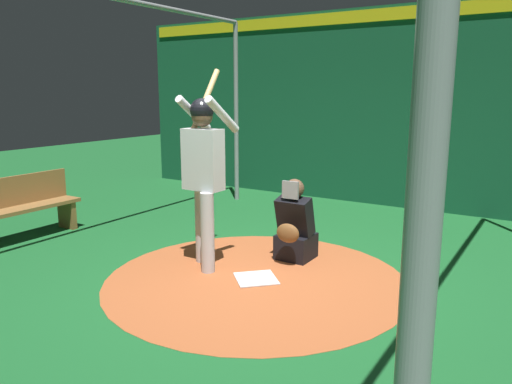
% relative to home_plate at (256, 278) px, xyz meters
% --- Properties ---
extents(ground_plane, '(26.27, 26.27, 0.00)m').
position_rel_home_plate_xyz_m(ground_plane, '(0.00, 0.00, -0.01)').
color(ground_plane, '#195B28').
extents(dirt_circle, '(3.19, 3.19, 0.01)m').
position_rel_home_plate_xyz_m(dirt_circle, '(0.00, 0.00, -0.01)').
color(dirt_circle, '#AD562D').
rests_on(dirt_circle, ground).
extents(home_plate, '(0.59, 0.59, 0.01)m').
position_rel_home_plate_xyz_m(home_plate, '(0.00, 0.00, 0.00)').
color(home_plate, white).
rests_on(home_plate, dirt_circle).
extents(batter, '(0.68, 0.49, 2.21)m').
position_rel_home_plate_xyz_m(batter, '(-0.05, -0.71, 1.15)').
color(batter, '#BCBCC0').
rests_on(batter, ground).
extents(catcher, '(0.58, 0.40, 0.97)m').
position_rel_home_plate_xyz_m(catcher, '(-0.79, 0.04, 0.37)').
color(catcher, black).
rests_on(catcher, ground).
extents(back_wall, '(0.22, 10.27, 3.33)m').
position_rel_home_plate_xyz_m(back_wall, '(-4.22, 0.00, 1.67)').
color(back_wall, '#145133').
rests_on(back_wall, ground).
extents(cage_frame, '(6.43, 4.91, 3.15)m').
position_rel_home_plate_xyz_m(cage_frame, '(0.00, 0.00, 2.23)').
color(cage_frame, gray).
rests_on(cage_frame, ground).
extents(bench, '(1.58, 0.36, 0.85)m').
position_rel_home_plate_xyz_m(bench, '(0.42, -3.46, 0.43)').
color(bench, olive).
rests_on(bench, ground).
extents(baseball_0, '(0.07, 0.07, 0.07)m').
position_rel_home_plate_xyz_m(baseball_0, '(-1.07, 0.16, 0.03)').
color(baseball_0, white).
rests_on(baseball_0, dirt_circle).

